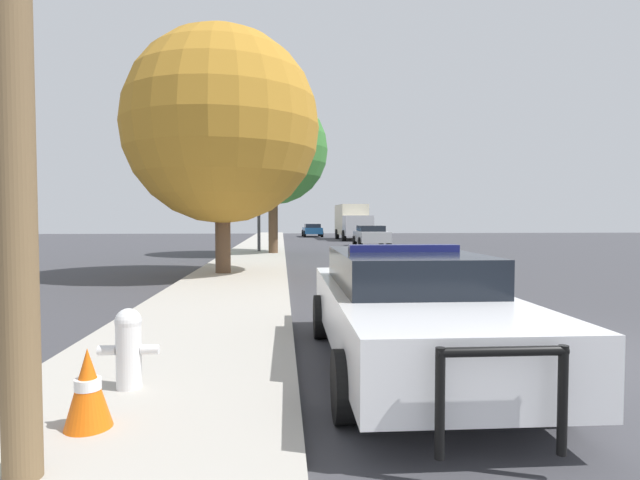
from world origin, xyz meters
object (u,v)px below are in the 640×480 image
at_px(tree_sidewalk_near, 222,126).
at_px(tree_sidewalk_mid, 273,150).
at_px(traffic_light, 282,181).
at_px(fire_hydrant, 129,346).
at_px(car_background_distant, 312,230).
at_px(car_background_oncoming, 371,235).
at_px(police_car, 407,305).
at_px(traffic_cone, 88,388).
at_px(box_truck, 352,221).

bearing_deg(tree_sidewalk_near, tree_sidewalk_mid, 80.97).
relative_size(traffic_light, tree_sidewalk_near, 0.69).
relative_size(fire_hydrant, car_background_distant, 0.18).
bearing_deg(traffic_light, car_background_oncoming, 45.12).
bearing_deg(fire_hydrant, car_background_distant, 84.11).
relative_size(police_car, fire_hydrant, 6.56).
bearing_deg(car_background_oncoming, traffic_cone, 76.32).
height_order(police_car, tree_sidewalk_near, tree_sidewalk_near).
distance_m(fire_hydrant, box_truck, 38.78).
xyz_separation_m(police_car, traffic_cone, (-3.13, -1.89, -0.30)).
relative_size(tree_sidewalk_mid, tree_sidewalk_near, 1.03).
height_order(fire_hydrant, tree_sidewalk_mid, tree_sidewalk_mid).
height_order(police_car, car_background_distant, police_car).
distance_m(car_background_distant, box_truck, 7.66).
bearing_deg(police_car, car_background_distant, -91.38).
distance_m(car_background_oncoming, box_truck, 11.16).
xyz_separation_m(car_background_oncoming, box_truck, (0.36, 11.12, 0.88)).
bearing_deg(tree_sidewalk_mid, tree_sidewalk_near, -99.03).
xyz_separation_m(car_background_distant, box_truck, (3.07, -6.96, 0.92)).
xyz_separation_m(fire_hydrant, tree_sidewalk_near, (-0.30, 10.78, 4.15)).
distance_m(fire_hydrant, tree_sidewalk_near, 11.56).
bearing_deg(box_truck, car_background_distant, -66.99).
bearing_deg(tree_sidewalk_near, police_car, -70.99).
xyz_separation_m(tree_sidewalk_mid, traffic_cone, (-1.17, -20.75, -4.77)).
xyz_separation_m(traffic_light, tree_sidewalk_near, (-1.87, -10.29, 0.90)).
bearing_deg(car_background_oncoming, fire_hydrant, 75.90).
xyz_separation_m(traffic_light, car_background_oncoming, (5.78, 5.81, -3.07)).
height_order(box_truck, tree_sidewalk_near, tree_sidewalk_near).
distance_m(police_car, tree_sidewalk_mid, 19.49).
xyz_separation_m(police_car, car_background_oncoming, (4.25, 25.95, -0.02)).
xyz_separation_m(police_car, car_background_distant, (1.54, 44.02, -0.06)).
height_order(traffic_light, traffic_cone, traffic_light).
bearing_deg(tree_sidewalk_mid, police_car, -84.06).
distance_m(fire_hydrant, car_background_oncoming, 27.86).
xyz_separation_m(fire_hydrant, car_background_distant, (4.63, 44.95, 0.15)).
bearing_deg(box_truck, police_car, 82.14).
distance_m(traffic_light, car_background_oncoming, 8.75).
relative_size(box_truck, tree_sidewalk_mid, 0.95).
height_order(tree_sidewalk_mid, traffic_cone, tree_sidewalk_mid).
distance_m(tree_sidewalk_mid, tree_sidewalk_near, 9.14).
relative_size(police_car, tree_sidewalk_mid, 0.68).
relative_size(fire_hydrant, car_background_oncoming, 0.18).
xyz_separation_m(fire_hydrant, tree_sidewalk_mid, (1.13, 19.79, 4.67)).
height_order(traffic_light, tree_sidewalk_near, tree_sidewalk_near).
bearing_deg(box_truck, tree_sidewalk_mid, 69.38).
bearing_deg(car_background_distant, box_truck, -67.24).
height_order(traffic_light, tree_sidewalk_mid, tree_sidewalk_mid).
bearing_deg(tree_sidewalk_near, traffic_light, 79.72).
bearing_deg(traffic_light, tree_sidewalk_mid, -108.78).
height_order(traffic_light, box_truck, traffic_light).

